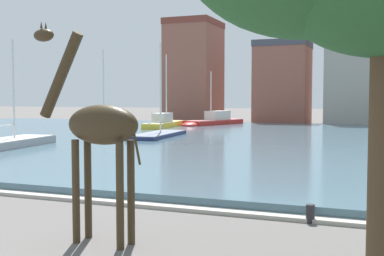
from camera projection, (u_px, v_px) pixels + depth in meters
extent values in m
cube|color=#476675|center=(270.00, 140.00, 36.88)|extent=(87.51, 45.34, 0.36)
cube|color=#ADA89E|center=(117.00, 202.00, 15.55)|extent=(87.51, 0.50, 0.12)
cylinder|color=#382B19|center=(76.00, 191.00, 11.37)|extent=(0.18, 0.18, 2.41)
cylinder|color=#382B19|center=(88.00, 188.00, 11.78)|extent=(0.18, 0.18, 2.41)
cylinder|color=#382B19|center=(120.00, 196.00, 10.86)|extent=(0.18, 0.18, 2.41)
cylinder|color=#382B19|center=(131.00, 192.00, 11.27)|extent=(0.18, 0.18, 2.41)
ellipsoid|color=#382B19|center=(103.00, 125.00, 11.22)|extent=(1.90, 0.83, 0.92)
cylinder|color=#382B19|center=(61.00, 75.00, 11.64)|extent=(1.28, 0.35, 2.06)
ellipsoid|color=#382B19|center=(44.00, 35.00, 11.80)|extent=(0.59, 0.34, 0.31)
cone|color=#382B19|center=(41.00, 25.00, 11.72)|extent=(0.07, 0.07, 0.18)
cone|color=#382B19|center=(46.00, 26.00, 11.86)|extent=(0.07, 0.07, 0.18)
cylinder|color=#382B19|center=(136.00, 143.00, 10.87)|extent=(0.26, 0.07, 0.98)
cube|color=#939399|center=(10.00, 146.00, 30.23)|extent=(3.30, 7.31, 0.80)
ellipsoid|color=#939399|center=(39.00, 141.00, 33.48)|extent=(2.45, 2.73, 0.76)
cube|color=#B1B1B5|center=(10.00, 139.00, 30.20)|extent=(3.23, 7.17, 0.06)
cylinder|color=silver|center=(13.00, 90.00, 30.53)|extent=(0.12, 0.12, 6.17)
cylinder|color=silver|center=(2.00, 126.00, 29.47)|extent=(0.41, 2.46, 0.08)
cube|color=teal|center=(103.00, 130.00, 46.01)|extent=(3.48, 5.63, 0.70)
ellipsoid|color=teal|center=(111.00, 128.00, 48.46)|extent=(2.50, 2.26, 0.66)
cube|color=#6EA5A8|center=(103.00, 126.00, 45.99)|extent=(3.41, 5.52, 0.06)
cylinder|color=silver|center=(104.00, 88.00, 46.16)|extent=(0.12, 0.12, 7.19)
cylinder|color=silver|center=(101.00, 117.00, 45.42)|extent=(0.48, 1.80, 0.08)
cube|color=red|center=(214.00, 124.00, 55.72)|extent=(4.94, 8.37, 0.83)
ellipsoid|color=red|center=(192.00, 125.00, 52.84)|extent=(2.95, 3.37, 0.79)
cube|color=#C7716E|center=(214.00, 120.00, 55.70)|extent=(4.84, 8.20, 0.06)
cube|color=silver|center=(218.00, 115.00, 56.12)|extent=(2.50, 3.21, 1.00)
cylinder|color=silver|center=(211.00, 96.00, 55.08)|extent=(0.12, 0.12, 5.51)
cylinder|color=silver|center=(219.00, 112.00, 56.25)|extent=(1.03, 2.68, 0.08)
cube|color=navy|center=(158.00, 137.00, 38.06)|extent=(2.88, 7.88, 0.60)
ellipsoid|color=navy|center=(173.00, 134.00, 41.57)|extent=(2.22, 2.86, 0.57)
cube|color=slate|center=(158.00, 133.00, 38.04)|extent=(2.83, 7.72, 0.06)
cylinder|color=silver|center=(160.00, 88.00, 38.38)|extent=(0.12, 0.12, 7.03)
cylinder|color=silver|center=(155.00, 122.00, 37.25)|extent=(0.32, 2.70, 0.08)
cube|color=gold|center=(164.00, 126.00, 50.66)|extent=(2.72, 8.57, 0.83)
ellipsoid|color=gold|center=(176.00, 124.00, 54.51)|extent=(1.99, 3.10, 0.79)
cube|color=#DFCD77|center=(164.00, 122.00, 50.63)|extent=(2.66, 8.40, 0.06)
cube|color=silver|center=(162.00, 118.00, 49.99)|extent=(1.61, 3.07, 0.93)
cylinder|color=silver|center=(166.00, 88.00, 51.03)|extent=(0.12, 0.12, 7.05)
cylinder|color=silver|center=(162.00, 114.00, 49.77)|extent=(0.37, 2.94, 0.08)
cylinder|color=brown|center=(380.00, 182.00, 7.49)|extent=(0.38, 0.38, 4.17)
cylinder|color=#232326|center=(310.00, 214.00, 13.23)|extent=(0.24, 0.24, 0.50)
cube|color=#8E5142|center=(194.00, 75.00, 66.16)|extent=(6.14, 7.69, 12.90)
cube|color=brown|center=(194.00, 24.00, 65.74)|extent=(6.27, 7.84, 0.80)
cube|color=#8E5142|center=(283.00, 86.00, 63.00)|extent=(6.54, 6.67, 9.75)
cube|color=#42424C|center=(283.00, 45.00, 62.68)|extent=(6.67, 6.80, 0.80)
cube|color=gray|center=(354.00, 80.00, 58.20)|extent=(6.46, 6.21, 10.94)
cube|color=brown|center=(355.00, 30.00, 57.84)|extent=(6.59, 6.33, 0.80)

